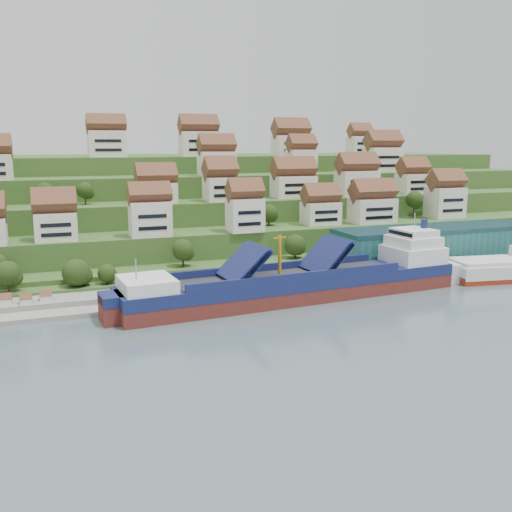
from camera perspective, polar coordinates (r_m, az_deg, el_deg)
name	(u,v)px	position (r m, az deg, el deg)	size (l,w,h in m)	color
ground	(294,299)	(133.10, 3.83, -4.35)	(300.00, 300.00, 0.00)	slate
quay	(339,274)	(154.59, 8.30, -1.83)	(180.00, 14.00, 2.20)	gray
pebble_beach	(27,308)	(133.45, -21.93, -4.89)	(45.00, 20.00, 1.00)	gray
hillside	(187,208)	(227.96, -6.96, 4.80)	(260.00, 128.00, 31.00)	#2D4C1E
hillside_village	(237,179)	(187.15, -1.92, 7.69)	(158.91, 63.15, 28.97)	white
hillside_trees	(211,215)	(165.85, -4.56, 4.12)	(138.23, 62.84, 30.76)	#284216
warehouse	(434,244)	(172.51, 17.40, 1.19)	(60.00, 15.00, 10.00)	#246360
flagpole	(343,257)	(148.22, 8.66, -0.12)	(1.28, 0.16, 8.00)	gray
beach_huts	(16,304)	(131.91, -22.86, -4.42)	(14.40, 3.70, 2.20)	white
cargo_ship	(304,284)	(133.65, 4.87, -2.77)	(83.14, 18.68, 18.34)	#5E231C
second_ship	(508,269)	(166.65, 23.93, -1.17)	(32.47, 15.98, 9.02)	maroon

